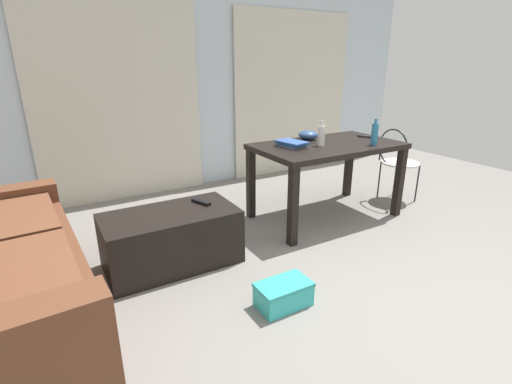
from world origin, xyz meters
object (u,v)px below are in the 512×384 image
Objects in this scene: book_stack at (291,144)px; bowl at (308,135)px; wire_chair at (397,157)px; craft_table at (327,154)px; tv_remote_on_table at (366,136)px; bottle_near at (375,134)px; coffee_table at (172,238)px; tv_remote_primary at (201,202)px; bottle_far at (321,135)px; shoebox at (283,294)px.

bowl is at bearing 28.98° from book_stack.
book_stack is at bearing 174.79° from wire_chair.
craft_table is 0.56m from tv_remote_on_table.
bottle_near reaches higher than bowl.
craft_table is at bearing -82.24° from bowl.
tv_remote_on_table is (0.21, 0.30, -0.10)m from bottle_near.
coffee_table is 1.39m from book_stack.
tv_remote_primary is (-1.35, -0.08, -0.21)m from craft_table.
tv_remote_on_table is (-0.41, 0.09, 0.25)m from wire_chair.
bottle_far reaches higher than bowl.
book_stack is at bearing 169.12° from craft_table.
tv_remote_on_table is 0.91× the size of tv_remote_primary.
tv_remote_on_table is at bearing 55.63° from bottle_near.
bottle_far is 1.30m from tv_remote_primary.
tv_remote_on_table reaches higher than craft_table.
coffee_table is 2.25m from tv_remote_on_table.
tv_remote_on_table is 1.93m from tv_remote_primary.
book_stack is (-0.34, -0.19, -0.02)m from bowl.
shoebox is (-1.16, -1.28, -0.71)m from bowl.
craft_table is 0.47m from bottle_near.
craft_table is 1.67m from shoebox.
coffee_table is 5.95× the size of tv_remote_on_table.
bottle_far is at bearing 4.04° from coffee_table.
craft_table is 7.65× the size of tv_remote_primary.
bottle_far is (-0.12, -0.03, 0.19)m from craft_table.
bottle_near reaches higher than wire_chair.
bottle_near is at bearing -161.38° from wire_chair.
bottle_far is 0.71× the size of book_stack.
coffee_table is 1.69m from craft_table.
shoebox is at bearing -63.31° from coffee_table.
tv_remote_on_table is (0.66, 0.08, -0.09)m from bottle_far.
wire_chair is at bearing -17.51° from bowl.
wire_chair is 3.56× the size of bottle_far.
tv_remote_on_table is at bearing 6.83° from bottle_far.
shoebox is (-1.08, -0.98, -0.76)m from bottle_far.
bottle_near is at bearing -36.97° from craft_table.
wire_chair is at bearing 18.62° from bottle_near.
bowl is 1.86m from shoebox.
wire_chair is 4.25× the size of bowl.
bottle_near reaches higher than book_stack.
bottle_far is at bearing -163.53° from craft_table.
wire_chair is at bearing -5.21° from book_stack.
bowl is at bearing 14.23° from coffee_table.
coffee_table is 5.42× the size of tv_remote_primary.
tv_remote_on_table is (0.54, 0.04, 0.11)m from craft_table.
bowl is (0.08, 0.30, -0.05)m from bottle_far.
bowl reaches higher than coffee_table.
book_stack is 0.92m from tv_remote_on_table.
tv_remote_on_table is 2.14m from shoebox.
coffee_table is at bearing -175.05° from craft_table.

